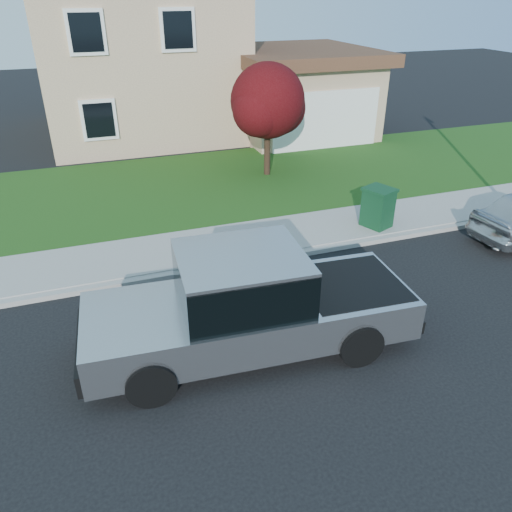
% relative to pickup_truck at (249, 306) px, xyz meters
% --- Properties ---
extents(ground, '(80.00, 80.00, 0.00)m').
position_rel_pickup_truck_xyz_m(ground, '(0.53, 0.12, -0.93)').
color(ground, black).
rests_on(ground, ground).
extents(curb, '(40.00, 0.20, 0.12)m').
position_rel_pickup_truck_xyz_m(curb, '(1.53, 3.02, -0.87)').
color(curb, gray).
rests_on(curb, ground).
extents(sidewalk, '(40.00, 2.00, 0.15)m').
position_rel_pickup_truck_xyz_m(sidewalk, '(1.53, 4.12, -0.85)').
color(sidewalk, gray).
rests_on(sidewalk, ground).
extents(lawn, '(40.00, 7.00, 0.10)m').
position_rel_pickup_truck_xyz_m(lawn, '(1.53, 8.62, -0.88)').
color(lawn, '#1C3F12').
rests_on(lawn, ground).
extents(house, '(14.00, 11.30, 6.85)m').
position_rel_pickup_truck_xyz_m(house, '(1.84, 16.50, 2.24)').
color(house, tan).
rests_on(house, ground).
extents(pickup_truck, '(6.18, 2.54, 1.99)m').
position_rel_pickup_truck_xyz_m(pickup_truck, '(0.00, 0.00, 0.00)').
color(pickup_truck, black).
rests_on(pickup_truck, ground).
extents(woman, '(0.61, 0.47, 1.63)m').
position_rel_pickup_truck_xyz_m(woman, '(-0.77, 1.33, -0.16)').
color(woman, '#E1897B').
rests_on(woman, ground).
extents(ornamental_tree, '(2.76, 2.49, 3.79)m').
position_rel_pickup_truck_xyz_m(ornamental_tree, '(3.70, 8.87, 1.59)').
color(ornamental_tree, black).
rests_on(ornamental_tree, lawn).
extents(trash_bin, '(0.91, 0.97, 1.10)m').
position_rel_pickup_truck_xyz_m(trash_bin, '(4.95, 3.67, -0.22)').
color(trash_bin, '#0F371C').
rests_on(trash_bin, sidewalk).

